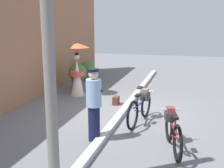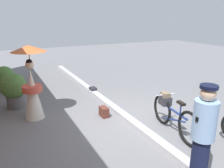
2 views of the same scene
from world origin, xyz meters
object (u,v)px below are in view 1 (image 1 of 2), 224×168
at_px(bicycle_far_side, 141,106).
at_px(backpack_on_pavement, 116,100).
at_px(utility_pole, 48,37).
at_px(potted_plant_small, 88,69).
at_px(person_with_parasol, 77,69).
at_px(backpack_spare, 140,89).
at_px(person_officer, 94,103).
at_px(bicycle_near_officer, 172,130).
at_px(potted_plant_by_door, 78,75).

height_order(bicycle_far_side, backpack_on_pavement, bicycle_far_side).
bearing_deg(utility_pole, potted_plant_small, 16.60).
bearing_deg(potted_plant_small, person_with_parasol, -167.94).
relative_size(potted_plant_small, backpack_spare, 3.35).
bearing_deg(person_officer, backpack_spare, -2.39).
height_order(bicycle_near_officer, potted_plant_by_door, potted_plant_by_door).
height_order(bicycle_far_side, potted_plant_by_door, potted_plant_by_door).
xyz_separation_m(person_officer, backpack_spare, (4.75, -0.20, -0.76)).
relative_size(bicycle_far_side, backpack_on_pavement, 5.96).
bearing_deg(person_officer, bicycle_near_officer, -89.01).
bearing_deg(bicycle_near_officer, potted_plant_small, 33.69).
bearing_deg(potted_plant_by_door, person_with_parasol, -159.20).
height_order(bicycle_near_officer, backpack_on_pavement, bicycle_near_officer).
xyz_separation_m(person_officer, backpack_on_pavement, (2.89, 0.25, -0.73)).
xyz_separation_m(bicycle_far_side, backpack_on_pavement, (1.42, 1.04, -0.30)).
distance_m(potted_plant_small, utility_pole, 8.75).
distance_m(bicycle_far_side, utility_pole, 4.02).
bearing_deg(bicycle_far_side, person_officer, 151.90).
distance_m(bicycle_near_officer, potted_plant_small, 7.48).
distance_m(bicycle_near_officer, utility_pole, 3.27).
xyz_separation_m(person_with_parasol, utility_pole, (-5.59, -1.89, 1.44)).
height_order(potted_plant_small, backpack_on_pavement, potted_plant_small).
relative_size(potted_plant_by_door, utility_pole, 0.21).
bearing_deg(bicycle_near_officer, person_officer, 90.99).
xyz_separation_m(bicycle_far_side, potted_plant_by_door, (3.17, 3.05, 0.14)).
height_order(potted_plant_by_door, backpack_on_pavement, potted_plant_by_door).
bearing_deg(utility_pole, bicycle_near_officer, -40.97).
relative_size(bicycle_far_side, utility_pole, 0.37).
bearing_deg(bicycle_far_side, person_with_parasol, 50.86).
distance_m(person_officer, person_with_parasol, 4.11).
height_order(bicycle_far_side, utility_pole, utility_pole).
bearing_deg(person_with_parasol, backpack_spare, -62.32).
bearing_deg(person_officer, person_with_parasol, 27.34).
height_order(person_officer, potted_plant_by_door, person_officer).
bearing_deg(bicycle_far_side, backpack_on_pavement, 36.27).
relative_size(bicycle_near_officer, potted_plant_by_door, 1.64).
bearing_deg(bicycle_far_side, potted_plant_small, 34.05).
distance_m(person_with_parasol, potted_plant_by_door, 1.13).
bearing_deg(bicycle_far_side, potted_plant_by_door, 43.94).
relative_size(potted_plant_small, utility_pole, 0.19).
bearing_deg(backpack_on_pavement, bicycle_far_side, -143.73).
bearing_deg(bicycle_near_officer, bicycle_far_side, 32.46).
relative_size(backpack_on_pavement, backpack_spare, 1.10).
bearing_deg(utility_pole, person_officer, -0.05).
xyz_separation_m(person_officer, utility_pole, (-1.94, 0.00, 1.53)).
relative_size(person_officer, utility_pole, 0.34).
distance_m(backpack_spare, utility_pole, 7.07).
height_order(person_with_parasol, backpack_spare, person_with_parasol).
relative_size(bicycle_near_officer, utility_pole, 0.35).
xyz_separation_m(potted_plant_by_door, backpack_spare, (0.11, -2.46, -0.46)).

